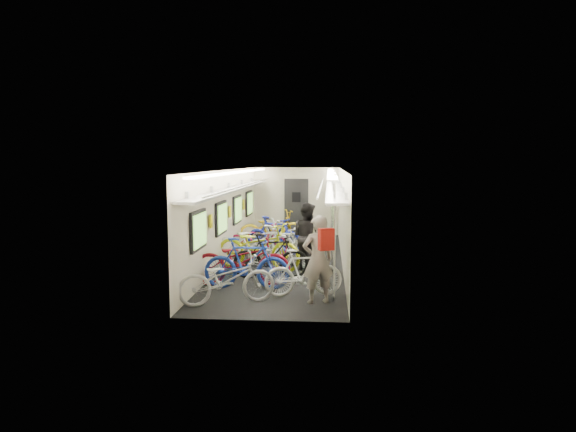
% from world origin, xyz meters
% --- Properties ---
extents(train_car_shell, '(10.00, 10.00, 10.00)m').
position_xyz_m(train_car_shell, '(-0.36, 0.71, 1.66)').
color(train_car_shell, black).
rests_on(train_car_shell, ground).
extents(bicycle_0, '(1.90, 1.25, 0.95)m').
position_xyz_m(bicycle_0, '(-0.71, -4.09, 0.47)').
color(bicycle_0, '#B1B0B5').
rests_on(bicycle_0, ground).
extents(bicycle_1, '(1.79, 0.54, 1.07)m').
position_xyz_m(bicycle_1, '(-0.53, -2.94, 0.53)').
color(bicycle_1, '#1A34A0').
rests_on(bicycle_1, ground).
extents(bicycle_2, '(2.09, 0.82, 1.08)m').
position_xyz_m(bicycle_2, '(-0.68, -2.65, 0.54)').
color(bicycle_2, maroon).
rests_on(bicycle_2, ground).
extents(bicycle_3, '(1.74, 0.62, 1.02)m').
position_xyz_m(bicycle_3, '(-0.14, -1.97, 0.51)').
color(bicycle_3, black).
rests_on(bicycle_3, ground).
extents(bicycle_4, '(2.31, 1.37, 1.15)m').
position_xyz_m(bicycle_4, '(-0.55, -1.11, 0.57)').
color(bicycle_4, '#B7C012').
rests_on(bicycle_4, ground).
extents(bicycle_5, '(1.80, 0.93, 1.04)m').
position_xyz_m(bicycle_5, '(-0.09, -0.69, 0.52)').
color(bicycle_5, '#BABBBC').
rests_on(bicycle_5, ground).
extents(bicycle_6, '(2.29, 1.54, 1.14)m').
position_xyz_m(bicycle_6, '(-0.76, -0.38, 0.57)').
color(bicycle_6, silver).
rests_on(bicycle_6, ground).
extents(bicycle_7, '(1.82, 1.17, 1.06)m').
position_xyz_m(bicycle_7, '(-0.40, 1.15, 0.53)').
color(bicycle_7, '#1C2BAD').
rests_on(bicycle_7, ground).
extents(bicycle_8, '(1.81, 0.79, 0.92)m').
position_xyz_m(bicycle_8, '(-0.81, 0.74, 0.46)').
color(bicycle_8, maroon).
rests_on(bicycle_8, ground).
extents(bicycle_9, '(1.63, 0.57, 0.96)m').
position_xyz_m(bicycle_9, '(-0.41, 1.65, 0.48)').
color(bicycle_9, black).
rests_on(bicycle_9, ground).
extents(bicycle_10, '(2.23, 1.53, 1.11)m').
position_xyz_m(bicycle_10, '(-0.62, 2.46, 0.55)').
color(bicycle_10, gold).
rests_on(bicycle_10, ground).
extents(bicycle_11, '(1.61, 0.86, 0.93)m').
position_xyz_m(bicycle_11, '(0.67, -3.40, 0.47)').
color(bicycle_11, silver).
rests_on(bicycle_11, ground).
extents(passenger_near, '(0.70, 0.59, 1.64)m').
position_xyz_m(passenger_near, '(0.95, -3.88, 0.82)').
color(passenger_near, gray).
rests_on(passenger_near, ground).
extents(passenger_mid, '(1.01, 0.98, 1.64)m').
position_xyz_m(passenger_mid, '(0.63, -0.99, 0.82)').
color(passenger_mid, black).
rests_on(passenger_mid, ground).
extents(backpack, '(0.29, 0.23, 0.38)m').
position_xyz_m(backpack, '(1.10, -4.40, 1.28)').
color(backpack, '#B41812').
rests_on(backpack, passenger_near).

